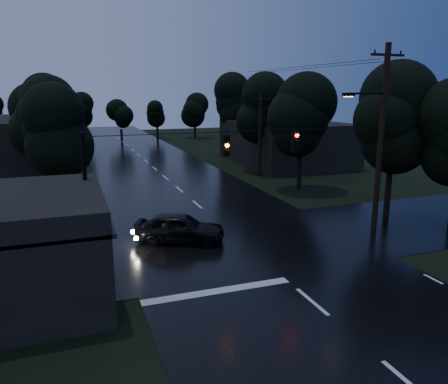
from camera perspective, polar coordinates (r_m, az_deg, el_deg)
main_road at (r=39.43m, az=-7.64°, el=1.83°), size 12.00×120.00×0.02m
cross_street at (r=22.74m, az=2.24°, el=-6.54°), size 60.00×9.00×0.02m
building_far_right at (r=47.62m, az=7.97°, el=6.43°), size 10.00×14.00×4.40m
building_far_left at (r=48.46m, az=-26.89°, el=5.62°), size 10.00×16.00×5.00m
utility_pole_main at (r=24.51m, az=19.66°, el=6.77°), size 3.50×0.30×10.00m
utility_pole_far at (r=39.58m, az=4.74°, el=7.62°), size 2.00×0.30×7.50m
anchor_pole_left at (r=19.40m, az=-17.50°, el=-1.36°), size 0.18×0.18×6.00m
span_signals at (r=20.85m, az=4.84°, el=6.46°), size 15.00×0.37×1.12m
tree_corner_near at (r=27.64m, az=21.35°, el=8.81°), size 4.48×4.48×9.44m
tree_left_a at (r=29.93m, az=-21.73°, el=7.60°), size 3.92×3.92×8.26m
tree_left_b at (r=37.90m, az=-22.41°, el=9.09°), size 4.20×4.20×8.85m
tree_left_c at (r=47.89m, az=-22.76°, el=10.15°), size 4.48×4.48×9.44m
tree_right_a at (r=34.44m, az=10.08°, el=9.55°), size 4.20×4.20×8.85m
tree_right_b at (r=41.79m, az=5.29°, el=10.81°), size 4.48×4.48×9.44m
tree_right_c at (r=51.22m, az=1.08°, el=11.70°), size 4.76×4.76×10.03m
car at (r=22.57m, az=-5.81°, el=-4.67°), size 4.92×3.50×1.56m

